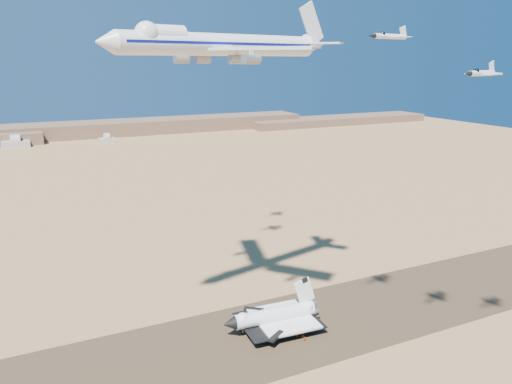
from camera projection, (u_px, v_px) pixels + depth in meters
name	position (u px, v px, depth m)	size (l,w,h in m)	color
ground	(221.00, 347.00, 173.72)	(1200.00, 1200.00, 0.00)	#A67449
runway	(221.00, 347.00, 173.71)	(600.00, 50.00, 0.06)	#493624
ridgeline	(120.00, 130.00, 658.90)	(960.00, 90.00, 18.00)	brown
hangars	(12.00, 144.00, 563.10)	(200.50, 29.50, 30.00)	#B1AC9D
shuttle	(274.00, 317.00, 184.38)	(37.88, 24.52, 18.64)	white
carrier_747	(218.00, 44.00, 159.25)	(88.46, 66.67, 22.01)	white
crew_a	(297.00, 335.00, 179.68)	(0.64, 0.42, 1.75)	#DF500D
crew_b	(303.00, 336.00, 178.91)	(0.92, 0.53, 1.89)	#DF500D
crew_c	(305.00, 339.00, 177.08)	(1.08, 0.55, 1.83)	#DF500D
chase_jet_a	(389.00, 36.00, 138.54)	(15.50, 8.65, 3.88)	white
chase_jet_b	(481.00, 73.00, 129.52)	(15.64, 9.08, 3.98)	white
chase_jet_e	(234.00, 46.00, 208.80)	(16.23, 8.75, 4.04)	white
chase_jet_f	(244.00, 49.00, 236.21)	(14.30, 8.42, 3.66)	white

